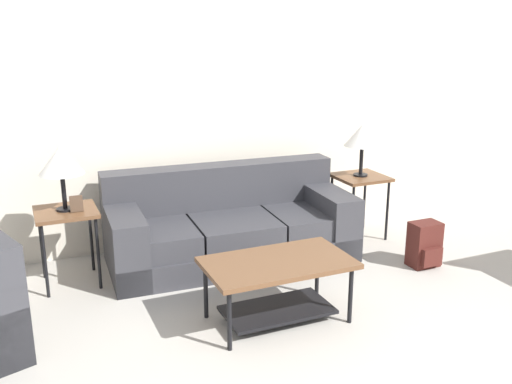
% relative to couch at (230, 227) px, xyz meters
% --- Properties ---
extents(wall_back, '(9.06, 0.06, 2.60)m').
position_rel_couch_xyz_m(wall_back, '(0.13, 0.61, 1.01)').
color(wall_back, silver).
rests_on(wall_back, ground_plane).
extents(couch, '(2.22, 1.04, 0.82)m').
position_rel_couch_xyz_m(couch, '(0.00, 0.00, 0.00)').
color(couch, '#38383D').
rests_on(couch, ground_plane).
extents(coffee_table, '(1.04, 0.60, 0.46)m').
position_rel_couch_xyz_m(coffee_table, '(-0.10, -1.23, 0.05)').
color(coffee_table, brown).
rests_on(coffee_table, ground_plane).
extents(side_table_left, '(0.48, 0.48, 0.63)m').
position_rel_couch_xyz_m(side_table_left, '(-1.40, 0.01, 0.26)').
color(side_table_left, brown).
rests_on(side_table_left, ground_plane).
extents(side_table_right, '(0.48, 0.48, 0.63)m').
position_rel_couch_xyz_m(side_table_right, '(1.39, 0.01, 0.26)').
color(side_table_right, brown).
rests_on(side_table_right, ground_plane).
extents(table_lamp_left, '(0.35, 0.35, 0.52)m').
position_rel_couch_xyz_m(table_lamp_left, '(-1.40, 0.01, 0.74)').
color(table_lamp_left, black).
rests_on(table_lamp_left, side_table_left).
extents(table_lamp_right, '(0.35, 0.35, 0.52)m').
position_rel_couch_xyz_m(table_lamp_right, '(1.39, 0.01, 0.74)').
color(table_lamp_right, black).
rests_on(table_lamp_right, side_table_right).
extents(backpack, '(0.26, 0.26, 0.40)m').
position_rel_couch_xyz_m(backpack, '(1.51, -0.86, -0.10)').
color(backpack, '#4C1E19').
rests_on(backpack, ground_plane).
extents(picture_frame, '(0.10, 0.04, 0.13)m').
position_rel_couch_xyz_m(picture_frame, '(-1.32, -0.06, 0.40)').
color(picture_frame, '#4C3828').
rests_on(picture_frame, side_table_left).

